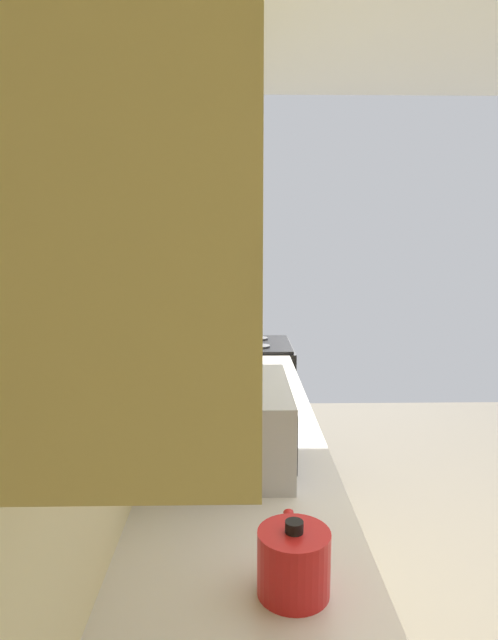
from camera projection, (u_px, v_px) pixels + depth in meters
wall_back at (134, 341)px, 1.87m from camera, size 4.30×0.12×2.63m
counter_run at (240, 627)px, 1.70m from camera, size 3.53×0.63×0.93m
upper_cabinets at (184, 155)px, 1.47m from camera, size 2.66×0.31×0.61m
oven_range at (243, 410)px, 3.72m from camera, size 0.58×0.67×1.11m
microwave at (234, 422)px, 1.81m from camera, size 0.54×0.38×0.26m
kettle at (294, 562)px, 1.15m from camera, size 0.21×0.15×0.16m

